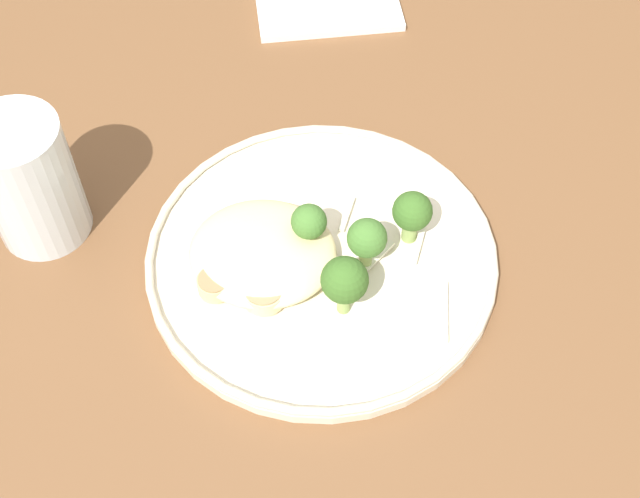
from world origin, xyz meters
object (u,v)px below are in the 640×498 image
dinner_plate (320,257)px  broccoli_floret_near_rim (343,281)px  seared_scallop_center_golden (247,229)px  broccoli_floret_center_pile (411,213)px  seared_scallop_large_seared (267,242)px  water_glass (30,186)px  broccoli_floret_small_sprig (307,224)px  seared_scallop_front_small (291,275)px  broccoli_floret_beside_noodles (365,239)px  folded_napkin (327,6)px  seared_scallop_rear_pale (213,284)px  seared_scallop_half_hidden (240,258)px  seared_scallop_tiny_bay (263,293)px  seared_scallop_on_noodles (305,244)px

dinner_plate → broccoli_floret_near_rim: broccoli_floret_near_rim is taller
seared_scallop_center_golden → broccoli_floret_center_pile: bearing=8.2°
seared_scallop_large_seared → water_glass: size_ratio=0.20×
dinner_plate → broccoli_floret_small_sprig: bearing=154.1°
seared_scallop_large_seared → seared_scallop_center_golden: size_ratio=1.00×
seared_scallop_front_small → broccoli_floret_near_rim: size_ratio=0.52×
broccoli_floret_beside_noodles → folded_napkin: broccoli_floret_beside_noodles is taller
broccoli_floret_near_rim → water_glass: (-0.26, 0.05, 0.00)m
seared_scallop_center_golden → seared_scallop_front_small: bearing=-42.6°
seared_scallop_rear_pale → water_glass: (-0.16, 0.05, 0.03)m
seared_scallop_half_hidden → seared_scallop_rear_pale: bearing=-118.8°
dinner_plate → broccoli_floret_beside_noodles: size_ratio=5.33×
seared_scallop_large_seared → broccoli_floret_beside_noodles: (0.08, -0.00, 0.02)m
broccoli_floret_near_rim → folded_napkin: bearing=99.7°
broccoli_floret_center_pile → folded_napkin: bearing=110.3°
seared_scallop_tiny_bay → broccoli_floret_beside_noodles: (0.07, 0.05, 0.02)m
seared_scallop_front_small → broccoli_floret_beside_noodles: bearing=23.7°
seared_scallop_center_golden → seared_scallop_front_small: seared_scallop_center_golden is taller
seared_scallop_on_noodles → water_glass: water_glass is taller
seared_scallop_front_small → broccoli_floret_beside_noodles: (0.06, 0.02, 0.03)m
folded_napkin → seared_scallop_half_hidden: bearing=-93.8°
dinner_plate → folded_napkin: size_ratio=1.93×
seared_scallop_tiny_bay → broccoli_floret_beside_noodles: bearing=31.1°
broccoli_floret_near_rim → broccoli_floret_center_pile: broccoli_floret_near_rim is taller
seared_scallop_tiny_bay → broccoli_floret_center_pile: (0.11, 0.08, 0.02)m
seared_scallop_tiny_bay → seared_scallop_rear_pale: same height
seared_scallop_large_seared → seared_scallop_front_small: seared_scallop_large_seared is taller
seared_scallop_front_small → broccoli_floret_near_rim: 0.06m
broccoli_floret_small_sprig → seared_scallop_front_small: bearing=-104.0°
dinner_plate → broccoli_floret_near_rim: (0.02, -0.05, 0.04)m
seared_scallop_on_noodles → broccoli_floret_beside_noodles: bearing=-8.3°
seared_scallop_center_golden → seared_scallop_front_small: (0.04, -0.04, -0.00)m
seared_scallop_tiny_bay → seared_scallop_on_noodles: 0.06m
seared_scallop_rear_pale → broccoli_floret_small_sprig: (0.07, 0.05, 0.02)m
seared_scallop_half_hidden → broccoli_floret_center_pile: bearing=19.9°
seared_scallop_tiny_bay → water_glass: 0.21m
seared_scallop_tiny_bay → water_glass: water_glass is taller
water_glass → seared_scallop_rear_pale: bearing=-18.1°
seared_scallop_large_seared → broccoli_floret_beside_noodles: bearing=-2.4°
dinner_plate → broccoli_floret_near_rim: bearing=-63.0°
seared_scallop_center_golden → seared_scallop_on_noodles: (0.05, -0.01, -0.00)m
dinner_plate → broccoli_floret_small_sprig: broccoli_floret_small_sprig is taller
dinner_plate → broccoli_floret_small_sprig: (-0.01, 0.01, 0.04)m
water_glass → folded_napkin: 0.38m
water_glass → seared_scallop_tiny_bay: bearing=-15.4°
seared_scallop_center_golden → folded_napkin: 0.32m
dinner_plate → broccoli_floret_small_sprig: 0.04m
seared_scallop_tiny_bay → broccoli_floret_near_rim: bearing=1.5°
seared_scallop_rear_pale → broccoli_floret_center_pile: broccoli_floret_center_pile is taller
seared_scallop_large_seared → broccoli_floret_beside_noodles: 0.08m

